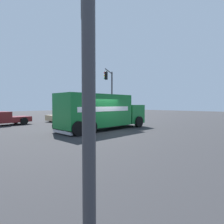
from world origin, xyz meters
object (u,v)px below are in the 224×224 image
(traffic_light_primary, at_px, (110,88))
(delivery_truck, at_px, (102,111))
(pickup_maroon, at_px, (1,118))
(sedan_tan, at_px, (65,116))
(traffic_light_secondary, at_px, (87,3))

(traffic_light_primary, bearing_deg, delivery_truck, 131.10)
(delivery_truck, xyz_separation_m, traffic_light_primary, (5.83, -6.68, 2.68))
(delivery_truck, height_order, traffic_light_primary, traffic_light_primary)
(delivery_truck, height_order, pickup_maroon, delivery_truck)
(delivery_truck, xyz_separation_m, pickup_maroon, (9.24, 5.04, -0.79))
(pickup_maroon, xyz_separation_m, sedan_tan, (-0.01, -7.09, -0.10))
(traffic_light_primary, distance_m, traffic_light_secondary, 20.44)
(traffic_light_primary, height_order, traffic_light_secondary, traffic_light_primary)
(delivery_truck, relative_size, traffic_light_primary, 1.28)
(sedan_tan, bearing_deg, pickup_maroon, 89.94)
(delivery_truck, distance_m, traffic_light_primary, 9.26)
(traffic_light_primary, bearing_deg, traffic_light_secondary, 134.25)
(delivery_truck, distance_m, sedan_tan, 9.50)
(traffic_light_secondary, distance_m, pickup_maroon, 18.25)
(traffic_light_secondary, height_order, pickup_maroon, traffic_light_secondary)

